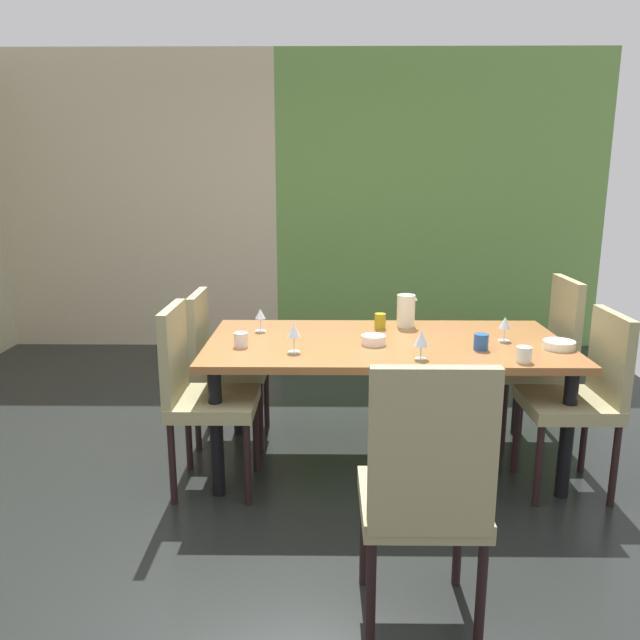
{
  "coord_description": "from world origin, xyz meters",
  "views": [
    {
      "loc": [
        0.28,
        -2.9,
        1.65
      ],
      "look_at": [
        0.25,
        0.5,
        0.85
      ],
      "focal_mm": 35.0,
      "sensor_mm": 36.0,
      "label": 1
    }
  ],
  "objects_px": {
    "chair_left_near": "(198,388)",
    "wine_glass_near_shelf": "(294,331)",
    "wine_glass_corner": "(505,324)",
    "cup_right": "(380,321)",
    "cup_front": "(241,340)",
    "cup_rear": "(481,342)",
    "chair_head_near": "(425,488)",
    "chair_right_far": "(544,353)",
    "pitcher_west": "(406,310)",
    "wine_glass_south": "(421,339)",
    "cup_north": "(524,354)",
    "wine_glass_center": "(260,315)",
    "chair_right_near": "(583,391)",
    "serving_bowl_left": "(373,340)",
    "serving_bowl_east": "(559,345)",
    "chair_left_far": "(220,356)",
    "dining_table": "(385,353)"
  },
  "relations": [
    {
      "from": "wine_glass_near_shelf",
      "to": "wine_glass_center",
      "type": "relative_size",
      "value": 1.12
    },
    {
      "from": "chair_left_far",
      "to": "cup_right",
      "type": "xyz_separation_m",
      "value": [
        0.99,
        -0.04,
        0.24
      ]
    },
    {
      "from": "chair_right_near",
      "to": "pitcher_west",
      "type": "relative_size",
      "value": 4.83
    },
    {
      "from": "cup_front",
      "to": "pitcher_west",
      "type": "relative_size",
      "value": 0.39
    },
    {
      "from": "cup_front",
      "to": "cup_north",
      "type": "xyz_separation_m",
      "value": [
        1.45,
        -0.26,
        -0.0
      ]
    },
    {
      "from": "wine_glass_center",
      "to": "pitcher_west",
      "type": "bearing_deg",
      "value": 8.17
    },
    {
      "from": "chair_left_far",
      "to": "pitcher_west",
      "type": "height_order",
      "value": "chair_left_far"
    },
    {
      "from": "wine_glass_south",
      "to": "cup_front",
      "type": "relative_size",
      "value": 1.89
    },
    {
      "from": "chair_head_near",
      "to": "serving_bowl_east",
      "type": "height_order",
      "value": "chair_head_near"
    },
    {
      "from": "cup_right",
      "to": "cup_rear",
      "type": "bearing_deg",
      "value": -42.45
    },
    {
      "from": "wine_glass_center",
      "to": "cup_rear",
      "type": "bearing_deg",
      "value": -17.63
    },
    {
      "from": "chair_right_far",
      "to": "cup_right",
      "type": "bearing_deg",
      "value": 91.98
    },
    {
      "from": "chair_head_near",
      "to": "cup_front",
      "type": "distance_m",
      "value": 1.52
    },
    {
      "from": "cup_front",
      "to": "cup_north",
      "type": "height_order",
      "value": "same"
    },
    {
      "from": "serving_bowl_east",
      "to": "cup_right",
      "type": "xyz_separation_m",
      "value": [
        -0.92,
        0.43,
        0.03
      ]
    },
    {
      "from": "dining_table",
      "to": "cup_rear",
      "type": "xyz_separation_m",
      "value": [
        0.49,
        -0.18,
        0.12
      ]
    },
    {
      "from": "wine_glass_near_shelf",
      "to": "cup_rear",
      "type": "relative_size",
      "value": 1.8
    },
    {
      "from": "cup_north",
      "to": "chair_right_near",
      "type": "bearing_deg",
      "value": 13.63
    },
    {
      "from": "serving_bowl_east",
      "to": "cup_right",
      "type": "relative_size",
      "value": 1.82
    },
    {
      "from": "chair_right_far",
      "to": "cup_right",
      "type": "xyz_separation_m",
      "value": [
        -1.02,
        -0.04,
        0.21
      ]
    },
    {
      "from": "cup_front",
      "to": "cup_rear",
      "type": "bearing_deg",
      "value": -1.83
    },
    {
      "from": "chair_right_far",
      "to": "pitcher_west",
      "type": "distance_m",
      "value": 0.89
    },
    {
      "from": "cup_right",
      "to": "pitcher_west",
      "type": "xyz_separation_m",
      "value": [
        0.16,
        0.06,
        0.05
      ]
    },
    {
      "from": "chair_right_far",
      "to": "wine_glass_center",
      "type": "relative_size",
      "value": 7.52
    },
    {
      "from": "chair_right_far",
      "to": "wine_glass_corner",
      "type": "relative_size",
      "value": 7.48
    },
    {
      "from": "chair_left_near",
      "to": "cup_rear",
      "type": "xyz_separation_m",
      "value": [
        1.49,
        0.14,
        0.22
      ]
    },
    {
      "from": "chair_left_far",
      "to": "serving_bowl_left",
      "type": "bearing_deg",
      "value": 66.6
    },
    {
      "from": "chair_left_near",
      "to": "wine_glass_near_shelf",
      "type": "distance_m",
      "value": 0.58
    },
    {
      "from": "chair_left_far",
      "to": "wine_glass_near_shelf",
      "type": "distance_m",
      "value": 0.8
    },
    {
      "from": "wine_glass_corner",
      "to": "wine_glass_south",
      "type": "relative_size",
      "value": 0.93
    },
    {
      "from": "chair_head_near",
      "to": "cup_front",
      "type": "bearing_deg",
      "value": 122.47
    },
    {
      "from": "serving_bowl_left",
      "to": "serving_bowl_east",
      "type": "distance_m",
      "value": 0.99
    },
    {
      "from": "wine_glass_corner",
      "to": "cup_right",
      "type": "distance_m",
      "value": 0.73
    },
    {
      "from": "chair_right_far",
      "to": "wine_glass_corner",
      "type": "bearing_deg",
      "value": 132.42
    },
    {
      "from": "chair_left_near",
      "to": "wine_glass_near_shelf",
      "type": "bearing_deg",
      "value": 99.2
    },
    {
      "from": "chair_head_near",
      "to": "chair_right_far",
      "type": "bearing_deg",
      "value": 60.01
    },
    {
      "from": "chair_left_far",
      "to": "chair_right_near",
      "type": "xyz_separation_m",
      "value": [
        2.0,
        -0.63,
        0.01
      ]
    },
    {
      "from": "wine_glass_south",
      "to": "serving_bowl_left",
      "type": "distance_m",
      "value": 0.36
    },
    {
      "from": "chair_left_near",
      "to": "pitcher_west",
      "type": "height_order",
      "value": "chair_left_near"
    },
    {
      "from": "wine_glass_south",
      "to": "cup_north",
      "type": "bearing_deg",
      "value": -4.94
    },
    {
      "from": "wine_glass_center",
      "to": "serving_bowl_left",
      "type": "distance_m",
      "value": 0.72
    },
    {
      "from": "chair_left_far",
      "to": "chair_head_near",
      "type": "bearing_deg",
      "value": 30.35
    },
    {
      "from": "chair_left_near",
      "to": "wine_glass_near_shelf",
      "type": "xyz_separation_m",
      "value": [
        0.5,
        0.08,
        0.29
      ]
    },
    {
      "from": "pitcher_west",
      "to": "cup_rear",
      "type": "bearing_deg",
      "value": -56.66
    },
    {
      "from": "wine_glass_center",
      "to": "serving_bowl_left",
      "type": "relative_size",
      "value": 1.02
    },
    {
      "from": "cup_rear",
      "to": "wine_glass_near_shelf",
      "type": "bearing_deg",
      "value": -176.7
    },
    {
      "from": "wine_glass_south",
      "to": "chair_head_near",
      "type": "bearing_deg",
      "value": -97.16
    },
    {
      "from": "chair_right_near",
      "to": "cup_right",
      "type": "height_order",
      "value": "chair_right_near"
    },
    {
      "from": "chair_right_near",
      "to": "serving_bowl_east",
      "type": "distance_m",
      "value": 0.27
    },
    {
      "from": "chair_right_near",
      "to": "cup_north",
      "type": "bearing_deg",
      "value": 103.63
    }
  ]
}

